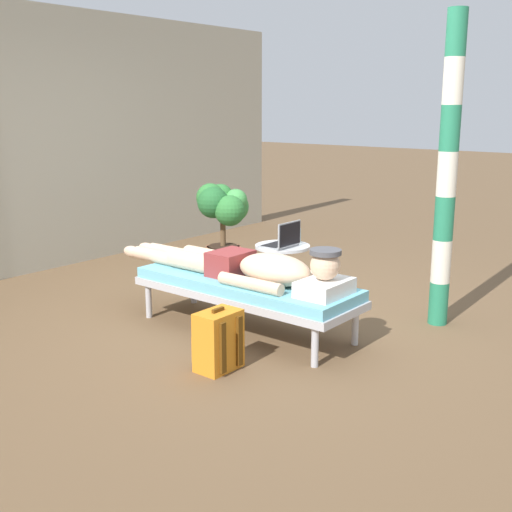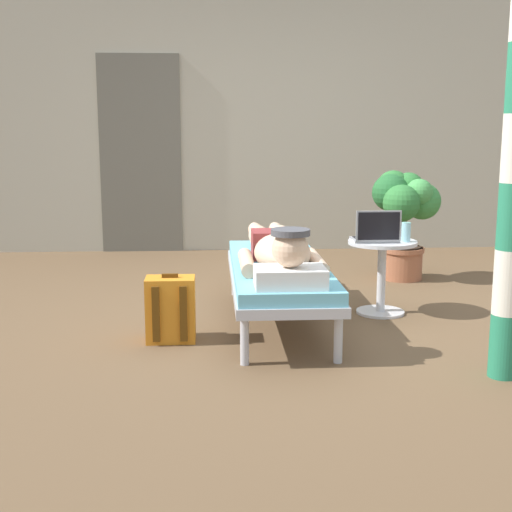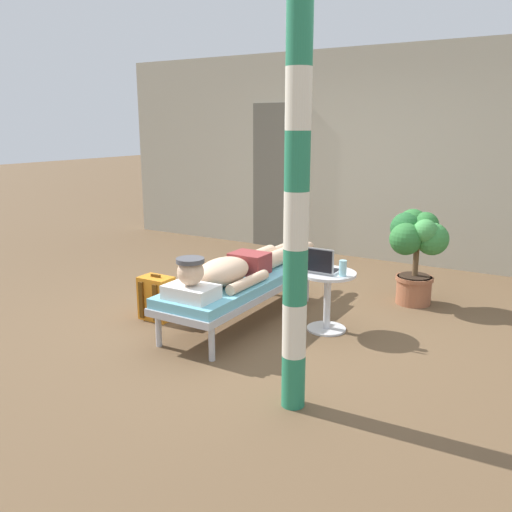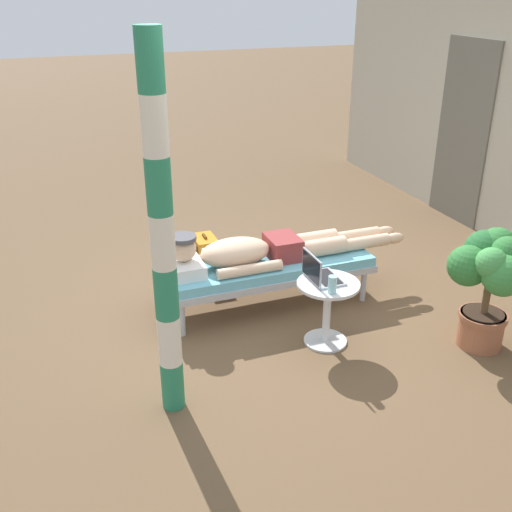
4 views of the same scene
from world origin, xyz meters
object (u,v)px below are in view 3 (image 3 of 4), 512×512
Objects in this scene: side_table at (328,291)px; drink_glass at (343,268)px; backpack at (157,298)px; porch_post at (296,220)px; lounge_chair at (241,285)px; laptop at (319,266)px; person_reclining at (238,267)px; potted_plant at (416,244)px.

side_table is 3.91× the size of drink_glass.
porch_post is (1.79, -0.75, 1.00)m from backpack.
laptop is at bearing 12.75° from lounge_chair.
person_reclining reaches higher than side_table.
laptop is at bearing 107.74° from porch_post.
potted_plant is at bearing 40.86° from backpack.
porch_post is (-0.11, -2.40, 0.58)m from potted_plant.
porch_post reaches higher than lounge_chair.
lounge_chair is 0.77× the size of porch_post.
laptop is at bearing 16.47° from person_reclining.
laptop is 1.25m from potted_plant.
drink_glass is at bearing 10.01° from lounge_chair.
side_table is at bearing 15.44° from lounge_chair.
potted_plant is (0.30, 1.14, 0.03)m from drink_glass.
drink_glass is at bearing 0.70° from laptop.
porch_post is (0.34, -1.30, 0.84)m from side_table.
backpack is 0.45× the size of potted_plant.
lounge_chair is 0.78m from side_table.
porch_post is at bearing -72.26° from laptop.
lounge_chair is at bearing -169.99° from drink_glass.
backpack is at bearing 157.20° from porch_post.
drink_glass is at bearing 12.94° from person_reclining.
side_table is (0.75, 0.21, 0.01)m from lounge_chair.
laptop reaches higher than side_table.
lounge_chair is 0.95m from drink_glass.
lounge_chair is at bearing -167.25° from laptop.
laptop is at bearing -139.48° from side_table.
drink_glass is at bearing 98.64° from porch_post.
laptop reaches higher than lounge_chair.
porch_post is at bearing -43.73° from person_reclining.
drink_glass is (0.15, -0.05, 0.23)m from side_table.
side_table is 1.56m from backpack.
potted_plant is at bearing 67.61° from side_table.
side_table is at bearing 20.79° from backpack.
laptop is (-0.06, -0.05, 0.23)m from side_table.
porch_post reaches higher than potted_plant.
laptop is 0.21m from drink_glass.
drink_glass is 1.18m from potted_plant.
porch_post reaches higher than laptop.
backpack reaches higher than lounge_chair.
potted_plant reaches higher than lounge_chair.
drink_glass is at bearing 17.41° from backpack.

